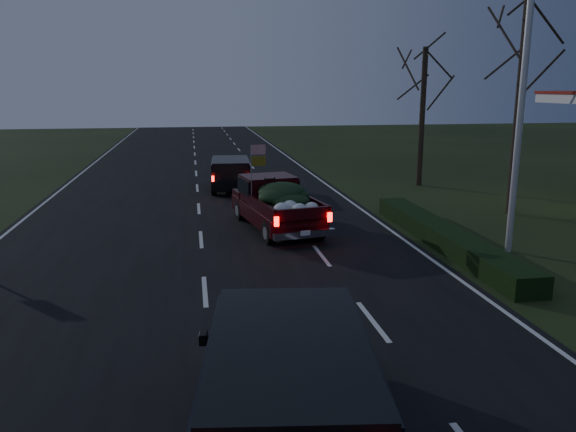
{
  "coord_description": "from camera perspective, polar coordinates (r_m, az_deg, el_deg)",
  "views": [
    {
      "loc": [
        -0.18,
        -13.53,
        5.06
      ],
      "look_at": [
        2.56,
        2.5,
        1.3
      ],
      "focal_mm": 35.0,
      "sensor_mm": 36.0,
      "label": 1
    }
  ],
  "objects": [
    {
      "name": "pickup_truck",
      "position": [
        20.26,
        -1.22,
        1.54
      ],
      "size": [
        2.86,
        5.5,
        2.75
      ],
      "rotation": [
        0.0,
        0.0,
        0.18
      ],
      "color": "black",
      "rests_on": "ground"
    },
    {
      "name": "bare_tree_mid",
      "position": [
        24.16,
        22.8,
        15.1
      ],
      "size": [
        3.6,
        3.6,
        8.5
      ],
      "color": "black",
      "rests_on": "ground"
    },
    {
      "name": "rear_suv",
      "position": [
        7.89,
        0.08,
        -16.79
      ],
      "size": [
        2.85,
        5.47,
        1.5
      ],
      "rotation": [
        0.0,
        0.0,
        -0.13
      ],
      "color": "black",
      "rests_on": "ground"
    },
    {
      "name": "ground",
      "position": [
        14.44,
        -8.44,
        -7.63
      ],
      "size": [
        120.0,
        120.0,
        0.0
      ],
      "primitive_type": "plane",
      "color": "black",
      "rests_on": "ground"
    },
    {
      "name": "hedge_row",
      "position": [
        18.96,
        15.55,
        -2.01
      ],
      "size": [
        1.0,
        10.0,
        0.6
      ],
      "primitive_type": "cube",
      "color": "black",
      "rests_on": "ground"
    },
    {
      "name": "road_asphalt",
      "position": [
        14.44,
        -8.44,
        -7.59
      ],
      "size": [
        14.0,
        120.0,
        0.02
      ],
      "primitive_type": "cube",
      "color": "black",
      "rests_on": "ground"
    },
    {
      "name": "bare_tree_far",
      "position": [
        29.91,
        13.65,
        12.98
      ],
      "size": [
        3.6,
        3.6,
        7.0
      ],
      "color": "black",
      "rests_on": "ground"
    },
    {
      "name": "light_pole",
      "position": [
        18.3,
        22.88,
        13.35
      ],
      "size": [
        0.5,
        0.9,
        9.16
      ],
      "color": "silver",
      "rests_on": "ground"
    },
    {
      "name": "lead_suv",
      "position": [
        28.12,
        -5.86,
        4.57
      ],
      "size": [
        2.11,
        4.53,
        1.27
      ],
      "rotation": [
        0.0,
        0.0,
        -0.06
      ],
      "color": "black",
      "rests_on": "ground"
    }
  ]
}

